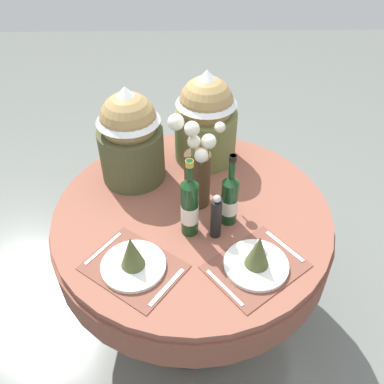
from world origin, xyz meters
TOP-DOWN VIEW (x-y plane):
  - ground at (0.00, 0.00)m, footprint 8.00×8.00m
  - dining_table at (0.00, 0.00)m, footprint 1.20×1.20m
  - place_setting_left at (-0.22, -0.30)m, footprint 0.43×0.41m
  - place_setting_right at (0.23, -0.30)m, footprint 0.43×0.41m
  - flower_vase at (0.02, 0.06)m, footprint 0.23×0.18m
  - wine_bottle_left at (-0.01, -0.12)m, footprint 0.07×0.07m
  - wine_bottle_centre at (0.15, -0.06)m, footprint 0.07×0.07m
  - pepper_mill at (0.09, -0.14)m, footprint 0.04×0.04m
  - gift_tub_back_left at (-0.26, 0.24)m, footprint 0.29×0.29m
  - gift_tub_back_centre at (0.07, 0.39)m, footprint 0.29×0.29m

SIDE VIEW (x-z plane):
  - ground at x=0.00m, z-range 0.00..0.00m
  - dining_table at x=0.00m, z-range 0.24..0.97m
  - place_setting_left at x=-0.22m, z-range 0.70..0.86m
  - place_setting_right at x=0.23m, z-range 0.70..0.86m
  - pepper_mill at x=0.09m, z-range 0.73..0.93m
  - wine_bottle_centre at x=0.15m, z-range 0.69..1.02m
  - wine_bottle_left at x=-0.01m, z-range 0.69..1.05m
  - flower_vase at x=0.02m, z-range 0.71..1.12m
  - gift_tub_back_centre at x=0.07m, z-range 0.75..1.20m
  - gift_tub_back_left at x=-0.26m, z-range 0.75..1.20m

